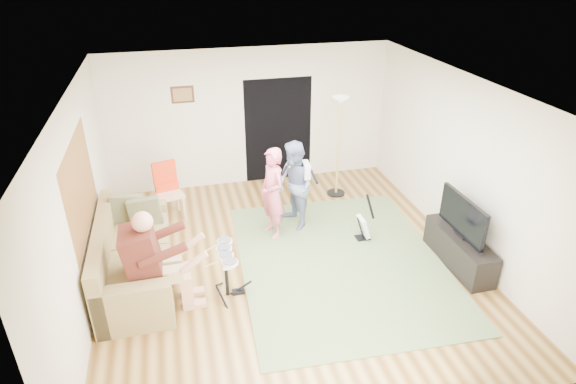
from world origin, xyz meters
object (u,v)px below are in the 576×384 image
at_px(drum_kit, 226,275).
at_px(torchiere_lamp, 339,129).
at_px(guitarist, 294,186).
at_px(tv_cabinet, 459,250).
at_px(guitar_spare, 364,226).
at_px(television, 463,216).
at_px(singer, 273,193).
at_px(dining_chair, 170,198).
at_px(sofa, 129,263).

height_order(drum_kit, torchiere_lamp, torchiere_lamp).
height_order(guitarist, tv_cabinet, guitarist).
xyz_separation_m(guitar_spare, torchiere_lamp, (0.10, 1.66, 1.10)).
bearing_deg(guitarist, drum_kit, -55.11).
bearing_deg(television, singer, 148.54).
bearing_deg(dining_chair, sofa, -124.89).
height_order(singer, torchiere_lamp, torchiere_lamp).
bearing_deg(television, torchiere_lamp, 110.12).
distance_m(drum_kit, torchiere_lamp, 3.69).
height_order(torchiere_lamp, dining_chair, torchiere_lamp).
distance_m(sofa, guitar_spare, 3.68).
bearing_deg(tv_cabinet, singer, 149.04).
bearing_deg(torchiere_lamp, tv_cabinet, -68.94).
relative_size(singer, torchiere_lamp, 0.79).
height_order(guitarist, torchiere_lamp, torchiere_lamp).
bearing_deg(guitarist, dining_chair, -126.46).
xyz_separation_m(sofa, tv_cabinet, (4.80, -0.77, -0.07)).
height_order(dining_chair, tv_cabinet, dining_chair).
bearing_deg(torchiere_lamp, guitarist, -138.80).
bearing_deg(television, sofa, 170.76).
xyz_separation_m(drum_kit, guitar_spare, (2.37, 0.89, -0.09)).
xyz_separation_m(guitarist, dining_chair, (-2.04, 0.84, -0.41)).
relative_size(singer, television, 1.42).
relative_size(guitar_spare, dining_chair, 0.82).
bearing_deg(guitarist, tv_cabinet, 37.31).
xyz_separation_m(torchiere_lamp, television, (0.98, -2.66, -0.48)).
bearing_deg(guitar_spare, torchiere_lamp, 86.45).
bearing_deg(dining_chair, drum_kit, -89.65).
distance_m(singer, guitar_spare, 1.59).
relative_size(singer, guitar_spare, 1.86).
relative_size(guitarist, guitar_spare, 1.85).
relative_size(torchiere_lamp, television, 1.79).
bearing_deg(singer, dining_chair, -137.94).
distance_m(torchiere_lamp, tv_cabinet, 3.05).
bearing_deg(guitarist, torchiere_lamp, 117.13).
height_order(sofa, dining_chair, dining_chair).
distance_m(tv_cabinet, television, 0.60).
bearing_deg(television, guitar_spare, 136.91).
height_order(guitar_spare, tv_cabinet, guitar_spare).
relative_size(sofa, tv_cabinet, 1.68).
bearing_deg(television, tv_cabinet, -0.00).
relative_size(singer, tv_cabinet, 1.10).
relative_size(guitar_spare, television, 0.76).
bearing_deg(singer, tv_cabinet, 43.07).
distance_m(dining_chair, tv_cabinet, 4.88).
bearing_deg(drum_kit, sofa, 153.52).
relative_size(drum_kit, torchiere_lamp, 0.39).
relative_size(guitarist, dining_chair, 1.51).
distance_m(guitar_spare, torchiere_lamp, 1.99).
bearing_deg(dining_chair, singer, -47.11).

